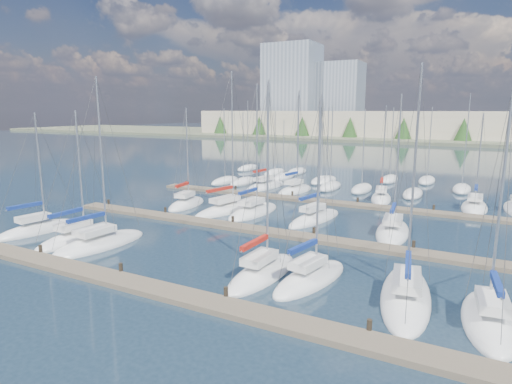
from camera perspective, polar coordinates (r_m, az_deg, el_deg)
The scene contains 22 objects.
ground at distance 78.48m, azimuth 16.01°, elevation 2.77°, with size 400.00×400.00×0.00m, color #213342.
dock_near at distance 26.34m, azimuth -12.67°, elevation -12.69°, with size 44.00×1.93×1.10m.
dock_mid at distance 37.37m, azimuth 1.46°, elevation -5.28°, with size 44.00×1.93×1.10m.
dock_far at distance 49.92m, azimuth 8.68°, elevation -1.25°, with size 44.00×1.93×1.10m.
sailboat_q at distance 52.01m, azimuth 27.09°, elevation -1.83°, with size 2.65×7.43×10.98m.
sailboat_f at distance 26.43m, azimuth 19.33°, elevation -12.92°, with size 4.11×10.06×13.79m.
sailboat_o at distance 56.18m, azimuth 5.22°, elevation 0.23°, with size 3.52×7.55×13.75m.
sailboat_p at distance 52.98m, azimuth 16.33°, elevation -0.82°, with size 3.46×7.08×11.81m.
sailboat_d at distance 28.15m, azimuth 0.85°, elevation -10.76°, with size 2.71×7.92×12.93m.
sailboat_h at distance 48.48m, azimuth -9.25°, elevation -1.60°, with size 3.51×7.00×11.55m.
sailboat_g at distance 25.29m, azimuth 28.68°, elevation -14.79°, with size 3.31×7.59×12.49m.
sailboat_n at distance 58.77m, azimuth 1.25°, elevation 0.76°, with size 3.70×8.81×15.29m.
sailboat_e at distance 27.52m, azimuth 7.27°, elevation -11.37°, with size 3.76×7.74×12.02m.
sailboat_c at distance 36.20m, azimuth -20.09°, elevation -6.47°, with size 3.89×8.56×13.79m.
sailboat_i at distance 45.46m, azimuth -3.75°, elevation -2.31°, with size 4.57×9.74×15.16m.
sailboat_k at distance 41.96m, azimuth 7.84°, elevation -3.51°, with size 3.87×8.70×12.86m.
sailboat_l at distance 39.06m, azimuth 17.74°, elevation -5.05°, with size 3.60×8.56×12.63m.
sailboat_a at distance 42.35m, azimuth -27.00°, elevation -4.51°, with size 3.31×7.83×11.10m.
sailboat_j at distance 44.29m, azimuth -0.34°, elevation -2.65°, with size 3.37×8.43×13.87m.
sailboat_b at distance 38.43m, azimuth -22.60°, elevation -5.65°, with size 2.59×8.09×11.28m.
distant_boats at distance 64.06m, azimuth 9.13°, elevation 1.56°, with size 36.93×20.75×13.30m.
shoreline at distance 168.46m, azimuth 18.26°, elevation 9.34°, with size 400.00×60.00×38.00m.
Camera 1 is at (16.03, -16.09, 10.60)m, focal length 30.00 mm.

